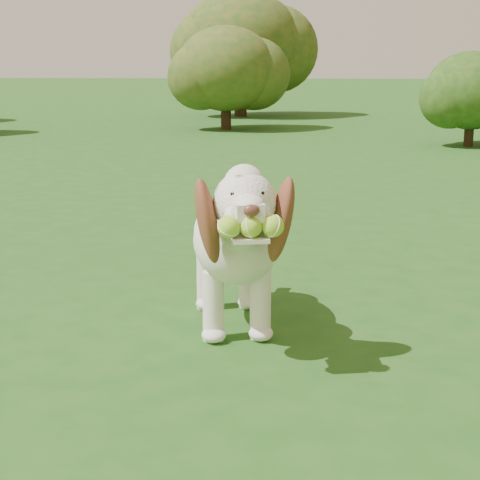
{
  "coord_description": "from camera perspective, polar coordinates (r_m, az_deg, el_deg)",
  "views": [
    {
      "loc": [
        0.67,
        -3.94,
        1.17
      ],
      "look_at": [
        0.45,
        -0.84,
        0.46
      ],
      "focal_mm": 60.0,
      "sensor_mm": 36.0,
      "label": 1
    }
  ],
  "objects": [
    {
      "name": "shrub_i",
      "position": [
        16.08,
        0.04,
        13.88
      ],
      "size": [
        2.35,
        2.35,
        2.44
      ],
      "color": "#382314",
      "rests_on": "ground"
    },
    {
      "name": "dog",
      "position": [
        3.43,
        -0.44,
        0.2
      ],
      "size": [
        0.54,
        1.2,
        0.78
      ],
      "rotation": [
        0.0,
        0.0,
        0.18
      ],
      "color": "white",
      "rests_on": "ground"
    },
    {
      "name": "ground",
      "position": [
        4.16,
        -5.36,
        -3.46
      ],
      "size": [
        80.0,
        80.0,
        0.0
      ],
      "primitive_type": "plane",
      "color": "#1E4F16",
      "rests_on": "ground"
    },
    {
      "name": "shrub_b",
      "position": [
        13.15,
        -1.02,
        12.09
      ],
      "size": [
        1.6,
        1.6,
        1.66
      ],
      "color": "#382314",
      "rests_on": "ground"
    },
    {
      "name": "shrub_c",
      "position": [
        11.1,
        16.14,
        10.17
      ],
      "size": [
        1.2,
        1.2,
        1.24
      ],
      "color": "#382314",
      "rests_on": "ground"
    }
  ]
}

